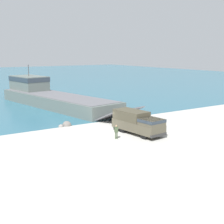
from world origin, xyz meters
TOP-DOWN VIEW (x-y plane):
  - ground_plane at (0.00, 0.00)m, footprint 240.00×240.00m
  - landing_craft at (1.54, 23.14)m, footprint 12.53×36.05m
  - military_truck at (2.64, -4.15)m, footprint 3.35×7.70m
  - soldier_on_ramp at (-1.00, -4.74)m, footprint 0.50×0.38m
  - shoreline_rock_a at (-3.14, 4.81)m, footprint 1.32×1.32m
  - shoreline_rock_b at (7.70, 5.54)m, footprint 1.22×1.22m
  - shoreline_rock_c at (-4.16, 4.57)m, footprint 0.72×0.72m
  - shoreline_rock_d at (10.17, 4.00)m, footprint 0.62×0.62m

SIDE VIEW (x-z plane):
  - ground_plane at x=0.00m, z-range 0.00..0.00m
  - shoreline_rock_a at x=-3.14m, z-range -0.66..0.66m
  - shoreline_rock_b at x=7.70m, z-range -0.61..0.61m
  - shoreline_rock_c at x=-4.16m, z-range -0.36..0.36m
  - shoreline_rock_d at x=10.17m, z-range -0.31..0.31m
  - soldier_on_ramp at x=-1.00m, z-range 0.13..1.84m
  - military_truck at x=2.64m, z-range 0.07..2.95m
  - landing_craft at x=1.54m, z-range -1.98..5.69m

